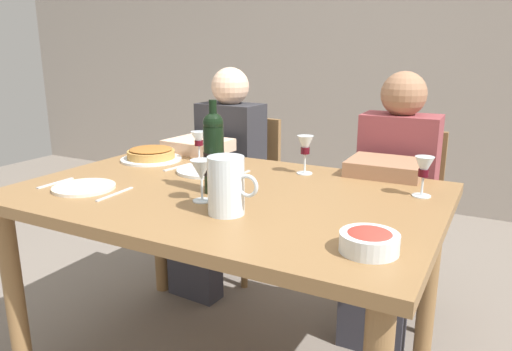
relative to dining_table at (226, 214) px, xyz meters
name	(u,v)px	position (x,y,z in m)	size (l,w,h in m)	color
back_wall	(394,29)	(0.00, 2.50, 0.73)	(8.00, 0.10, 2.80)	#A3998E
dining_table	(226,214)	(0.00, 0.00, 0.00)	(1.50, 1.00, 0.76)	olive
wine_bottle	(214,153)	(-0.02, -0.04, 0.23)	(0.07, 0.07, 0.33)	black
water_pitcher	(227,189)	(0.14, -0.22, 0.17)	(0.17, 0.11, 0.18)	silver
baked_tart	(151,154)	(-0.55, 0.25, 0.12)	(0.27, 0.27, 0.06)	silver
salad_bowl	(369,240)	(0.60, -0.30, 0.12)	(0.15, 0.15, 0.06)	silver
wine_glass_left_diner	(199,140)	(-0.35, 0.34, 0.19)	(0.07, 0.07, 0.13)	silver
wine_glass_right_diner	(305,147)	(0.16, 0.35, 0.20)	(0.07, 0.07, 0.16)	silver
wine_glass_centre	(424,169)	(0.64, 0.25, 0.19)	(0.07, 0.07, 0.14)	silver
wine_glass_spare	(201,171)	(0.00, -0.15, 0.20)	(0.07, 0.07, 0.14)	silver
dinner_plate_left_setting	(84,187)	(-0.46, -0.23, 0.10)	(0.22, 0.22, 0.01)	silver
dinner_plate_right_setting	(207,170)	(-0.21, 0.19, 0.10)	(0.25, 0.25, 0.01)	silver
fork_left_setting	(56,183)	(-0.61, -0.23, 0.09)	(0.16, 0.01, 0.01)	silver
knife_left_setting	(115,194)	(-0.31, -0.23, 0.09)	(0.18, 0.01, 0.01)	silver
knife_right_setting	(238,176)	(-0.06, 0.19, 0.09)	(0.18, 0.01, 0.01)	silver
spoon_right_setting	(178,167)	(-0.36, 0.19, 0.09)	(0.16, 0.01, 0.01)	silver
chair_left	(243,184)	(-0.44, 0.91, -0.17)	(0.43, 0.43, 0.87)	olive
diner_left	(219,172)	(-0.46, 0.67, -0.05)	(0.35, 0.52, 1.16)	#2D2D33
chair_right	(400,208)	(0.45, 0.89, -0.17)	(0.41, 0.41, 0.87)	olive
diner_right	(391,198)	(0.45, 0.65, -0.05)	(0.34, 0.51, 1.16)	#8E3D42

